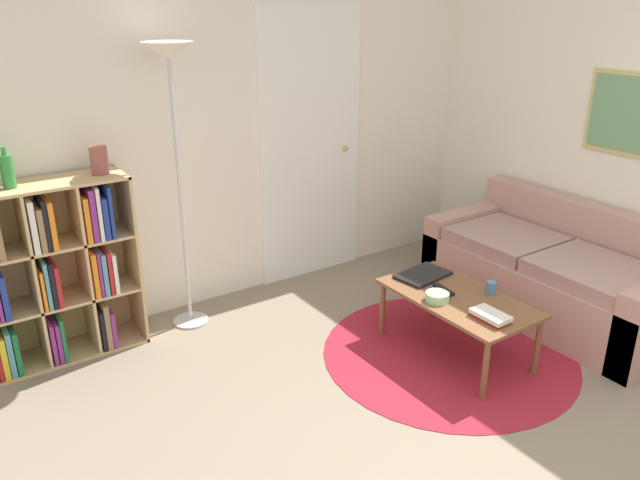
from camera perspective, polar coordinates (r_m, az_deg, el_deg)
wall_back at (r=4.57m, az=-7.16°, el=10.52°), size 7.13×0.11×2.60m
wall_right at (r=4.92m, az=23.65°, el=9.85°), size 0.08×5.79×2.60m
rug at (r=4.14m, az=11.67°, el=-10.10°), size 1.61×1.61×0.01m
bookshelf at (r=4.14m, az=-23.36°, el=-2.74°), size 0.93×0.34×1.13m
floor_lamp at (r=4.02m, az=-13.47°, el=13.40°), size 0.31×0.31×1.89m
couch at (r=4.80m, az=20.77°, el=-2.97°), size 0.84×1.76×0.76m
coffee_table at (r=4.00m, az=12.48°, el=-5.55°), size 0.53×0.98×0.40m
laptop at (r=4.21m, az=9.40°, el=-3.17°), size 0.38×0.28×0.02m
bowl at (r=3.89m, az=10.67°, el=-5.12°), size 0.14×0.14×0.05m
book_stack_on_table at (r=3.75m, az=15.32°, el=-6.71°), size 0.14×0.23×0.04m
cup at (r=4.05m, az=15.39°, el=-4.24°), size 0.06×0.06×0.08m
remote at (r=4.03m, az=11.23°, el=-4.47°), size 0.06×0.17×0.02m
bottle_right at (r=3.90m, az=-26.67°, el=5.65°), size 0.07×0.07×0.23m
vase_on_shelf at (r=4.01m, az=-19.56°, el=6.89°), size 0.10×0.10×0.17m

